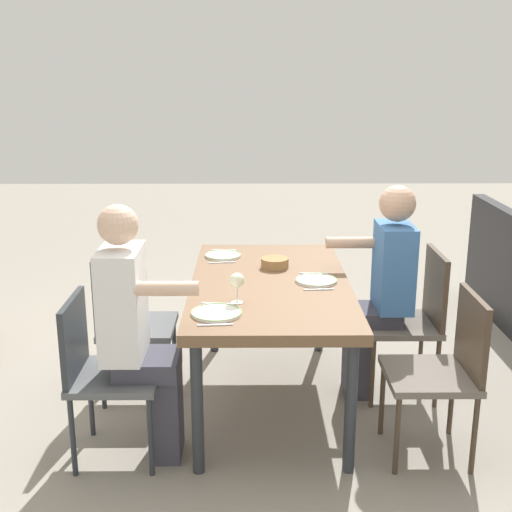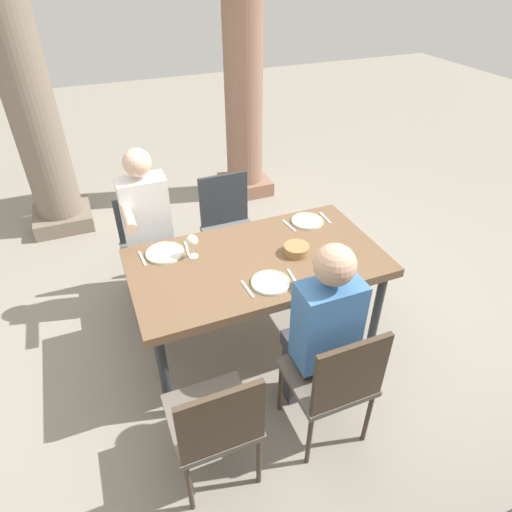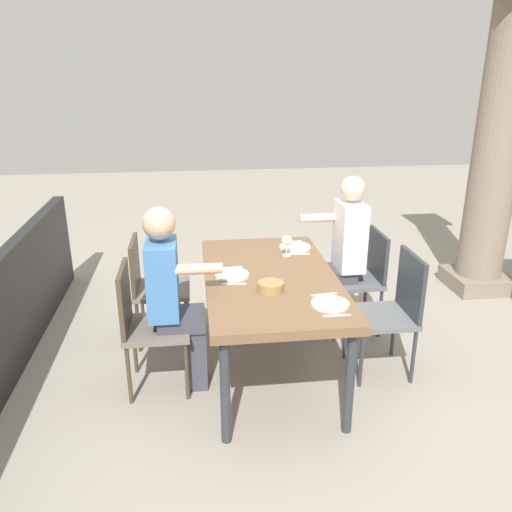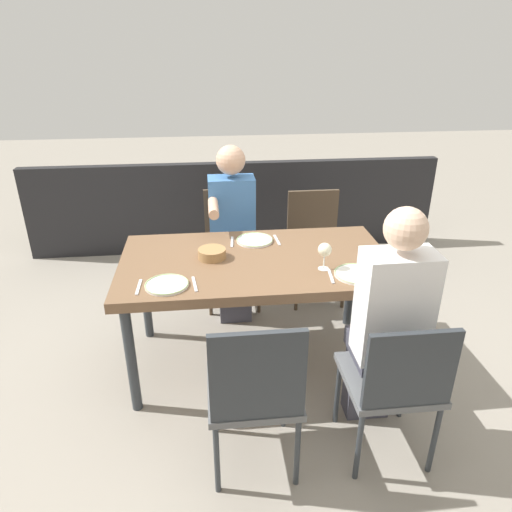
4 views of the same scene
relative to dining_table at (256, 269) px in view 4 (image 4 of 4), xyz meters
The scene contains 20 objects.
ground_plane 0.70m from the dining_table, ahead, with size 16.00×16.00×0.00m, color gray.
dining_table is the anchor object (origin of this frame).
chair_west_north 1.06m from the dining_table, 123.69° to the left, with size 0.44×0.44×0.86m.
chair_west_south 1.07m from the dining_table, 123.64° to the right, with size 0.44×0.44×0.87m.
chair_mid_north 0.90m from the dining_table, 83.54° to the left, with size 0.44×0.44×0.91m.
chair_mid_south 0.90m from the dining_table, 83.53° to the right, with size 0.44×0.44×0.91m.
diner_woman_green 0.68m from the dining_table, 81.35° to the right, with size 0.35×0.50×1.30m.
diner_man_white 0.90m from the dining_table, 130.62° to the left, with size 0.35×0.49×1.33m.
patio_railing 1.89m from the dining_table, 90.00° to the right, with size 4.05×0.10×0.90m, color black.
plate_0 0.62m from the dining_table, 152.61° to the left, with size 0.26×0.26×0.02m.
wine_glass_0 0.46m from the dining_table, 154.16° to the left, with size 0.08×0.08×0.16m.
fork_0 0.76m from the dining_table, 157.87° to the left, with size 0.02×0.17×0.01m, color silver.
spoon_0 0.49m from the dining_table, 144.47° to the left, with size 0.02×0.17×0.01m, color silver.
plate_1 0.28m from the dining_table, 94.61° to the right, with size 0.24×0.24×0.02m.
fork_1 0.32m from the dining_table, 122.87° to the right, with size 0.02×0.17×0.01m, color silver.
spoon_1 0.30m from the dining_table, 64.12° to the right, with size 0.02×0.17×0.01m, color silver.
plate_2 0.60m from the dining_table, 29.43° to the left, with size 0.24×0.24×0.02m.
fork_2 0.48m from the dining_table, 38.45° to the left, with size 0.02×0.17×0.01m, color silver.
spoon_2 0.73m from the dining_table, 23.64° to the left, with size 0.02×0.17×0.01m, color silver.
bread_basket 0.28m from the dining_table, ahead, with size 0.17×0.17×0.06m, color #9E7547.
Camera 4 is at (0.28, 2.55, 1.99)m, focal length 32.65 mm.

